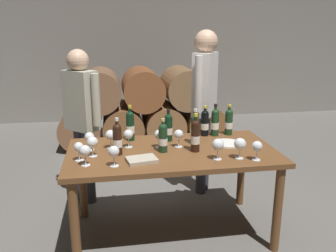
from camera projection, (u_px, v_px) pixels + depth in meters
ground_plane at (172, 232)px, 3.07m from camera, size 14.00×14.00×0.00m
cellar_back_wall at (134, 46)px, 6.68m from camera, size 10.00×0.24×2.80m
barrel_stack at (143, 108)px, 5.40m from camera, size 2.49×0.90×1.15m
dining_table at (172, 160)px, 2.89m from camera, size 1.70×0.90×0.76m
wine_bottle_0 at (195, 135)px, 2.80m from camera, size 0.07×0.07×0.32m
wine_bottle_1 at (130, 125)px, 3.09m from camera, size 0.07×0.07×0.32m
wine_bottle_2 at (215, 122)px, 3.22m from camera, size 0.07×0.07×0.30m
wine_bottle_3 at (117, 139)px, 2.73m from camera, size 0.07×0.07×0.30m
wine_bottle_4 at (163, 137)px, 2.80m from camera, size 0.07×0.07×0.28m
wine_bottle_5 at (195, 129)px, 2.99m from camera, size 0.07×0.07×0.31m
wine_bottle_6 at (168, 127)px, 3.07m from camera, size 0.07×0.07×0.29m
wine_bottle_7 at (229, 122)px, 3.25m from camera, size 0.07×0.07×0.29m
wine_bottle_8 at (205, 123)px, 3.23m from camera, size 0.07×0.07×0.28m
wine_glass_0 at (114, 152)px, 2.50m from camera, size 0.08×0.08×0.16m
wine_glass_1 at (179, 135)px, 2.91m from camera, size 0.08×0.08×0.15m
wine_glass_2 at (128, 135)px, 2.90m from camera, size 0.08×0.08×0.15m
wine_glass_3 at (159, 135)px, 2.90m from camera, size 0.08×0.08×0.15m
wine_glass_4 at (240, 144)px, 2.65m from camera, size 0.09×0.09×0.16m
wine_glass_5 at (110, 135)px, 2.88m from camera, size 0.09×0.09×0.16m
wine_glass_6 at (89, 138)px, 2.83m from camera, size 0.08×0.08×0.15m
wine_glass_7 at (218, 145)px, 2.63m from camera, size 0.09×0.09×0.16m
wine_glass_8 at (85, 151)px, 2.51m from camera, size 0.08×0.08×0.16m
wine_glass_9 at (257, 147)px, 2.61m from camera, size 0.08×0.08×0.15m
wine_glass_10 at (92, 143)px, 2.69m from camera, size 0.09×0.09×0.16m
wine_glass_11 at (79, 148)px, 2.61m from camera, size 0.07×0.07×0.15m
tasting_notebook at (142, 160)px, 2.61m from camera, size 0.25×0.20×0.03m
serving_plate at (227, 143)px, 3.01m from camera, size 0.24×0.24×0.01m
sommelier_presenting at (204, 97)px, 3.58m from camera, size 0.32×0.43×1.72m
taster_seated_left at (81, 114)px, 3.38m from camera, size 0.38×0.36×1.54m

